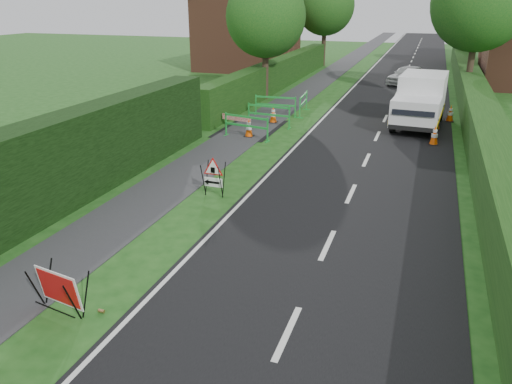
# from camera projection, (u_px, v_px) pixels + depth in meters

# --- Properties ---
(ground) EXTENTS (120.00, 120.00, 0.00)m
(ground) POSITION_uv_depth(u_px,v_px,m) (213.00, 248.00, 11.65)
(ground) COLOR #1A4915
(ground) RESTS_ON ground
(road_surface) EXTENTS (6.00, 90.00, 0.02)m
(road_surface) POSITION_uv_depth(u_px,v_px,m) (409.00, 68.00, 41.71)
(road_surface) COLOR black
(road_surface) RESTS_ON ground
(footpath) EXTENTS (2.00, 90.00, 0.02)m
(footpath) POSITION_uv_depth(u_px,v_px,m) (343.00, 65.00, 43.38)
(footpath) COLOR #2D2D30
(footpath) RESTS_ON ground
(hedge_west_near) EXTENTS (1.10, 18.00, 2.50)m
(hedge_west_near) POSITION_uv_depth(u_px,v_px,m) (40.00, 219.00, 13.17)
(hedge_west_near) COLOR black
(hedge_west_near) RESTS_ON ground
(hedge_west_far) EXTENTS (1.00, 24.00, 1.80)m
(hedge_west_far) POSITION_uv_depth(u_px,v_px,m) (278.00, 87.00, 32.54)
(hedge_west_far) COLOR #14380F
(hedge_west_far) RESTS_ON ground
(hedge_east) EXTENTS (1.20, 50.00, 1.50)m
(hedge_east) POSITION_uv_depth(u_px,v_px,m) (473.00, 120.00, 23.76)
(hedge_east) COLOR #14380F
(hedge_east) RESTS_ON ground
(house_west) EXTENTS (7.50, 7.40, 7.88)m
(house_west) POSITION_uv_depth(u_px,v_px,m) (248.00, 32.00, 40.05)
(house_west) COLOR brown
(house_west) RESTS_ON ground
(tree_nw) EXTENTS (4.40, 4.40, 6.70)m
(tree_nw) POSITION_uv_depth(u_px,v_px,m) (266.00, 17.00, 27.27)
(tree_nw) COLOR #2D2116
(tree_nw) RESTS_ON ground
(tree_ne) EXTENTS (5.20, 5.20, 7.79)m
(tree_ne) POSITION_uv_depth(u_px,v_px,m) (480.00, 3.00, 27.19)
(tree_ne) COLOR #2D2116
(tree_ne) RESTS_ON ground
(tree_fw) EXTENTS (4.80, 4.80, 7.24)m
(tree_fw) POSITION_uv_depth(u_px,v_px,m) (325.00, 6.00, 41.23)
(tree_fw) COLOR #2D2116
(tree_fw) RESTS_ON ground
(tree_fe) EXTENTS (4.20, 4.20, 6.33)m
(tree_fe) POSITION_uv_depth(u_px,v_px,m) (465.00, 13.00, 41.63)
(tree_fe) COLOR #2D2116
(tree_fe) RESTS_ON ground
(red_rect_sign) EXTENTS (1.10, 0.78, 0.87)m
(red_rect_sign) POSITION_uv_depth(u_px,v_px,m) (59.00, 289.00, 9.11)
(red_rect_sign) COLOR black
(red_rect_sign) RESTS_ON ground
(triangle_sign) EXTENTS (0.70, 0.70, 1.01)m
(triangle_sign) POSITION_uv_depth(u_px,v_px,m) (212.00, 174.00, 14.42)
(triangle_sign) COLOR black
(triangle_sign) RESTS_ON ground
(works_van) EXTENTS (2.28, 5.06, 2.25)m
(works_van) POSITION_uv_depth(u_px,v_px,m) (420.00, 100.00, 22.41)
(works_van) COLOR silver
(works_van) RESTS_ON ground
(traffic_cone_0) EXTENTS (0.38, 0.38, 0.79)m
(traffic_cone_0) POSITION_uv_depth(u_px,v_px,m) (435.00, 135.00, 19.71)
(traffic_cone_0) COLOR black
(traffic_cone_0) RESTS_ON ground
(traffic_cone_1) EXTENTS (0.38, 0.38, 0.79)m
(traffic_cone_1) POSITION_uv_depth(u_px,v_px,m) (437.00, 121.00, 22.00)
(traffic_cone_1) COLOR black
(traffic_cone_1) RESTS_ON ground
(traffic_cone_2) EXTENTS (0.38, 0.38, 0.79)m
(traffic_cone_2) POSITION_uv_depth(u_px,v_px,m) (450.00, 113.00, 23.44)
(traffic_cone_2) COLOR black
(traffic_cone_2) RESTS_ON ground
(traffic_cone_3) EXTENTS (0.38, 0.38, 0.79)m
(traffic_cone_3) POSITION_uv_depth(u_px,v_px,m) (249.00, 128.00, 20.85)
(traffic_cone_3) COLOR black
(traffic_cone_3) RESTS_ON ground
(traffic_cone_4) EXTENTS (0.38, 0.38, 0.79)m
(traffic_cone_4) POSITION_uv_depth(u_px,v_px,m) (273.00, 114.00, 23.21)
(traffic_cone_4) COLOR black
(traffic_cone_4) RESTS_ON ground
(ped_barrier_0) EXTENTS (2.09, 0.74, 1.00)m
(ped_barrier_0) POSITION_uv_depth(u_px,v_px,m) (246.00, 124.00, 20.46)
(ped_barrier_0) COLOR green
(ped_barrier_0) RESTS_ON ground
(ped_barrier_1) EXTENTS (2.09, 0.56, 1.00)m
(ped_barrier_1) POSITION_uv_depth(u_px,v_px,m) (269.00, 113.00, 22.42)
(ped_barrier_1) COLOR green
(ped_barrier_1) RESTS_ON ground
(ped_barrier_2) EXTENTS (2.07, 0.45, 1.00)m
(ped_barrier_2) POSITION_uv_depth(u_px,v_px,m) (275.00, 103.00, 24.45)
(ped_barrier_2) COLOR green
(ped_barrier_2) RESTS_ON ground
(ped_barrier_3) EXTENTS (0.50, 2.08, 1.00)m
(ped_barrier_3) POSITION_uv_depth(u_px,v_px,m) (303.00, 101.00, 24.91)
(ped_barrier_3) COLOR green
(ped_barrier_3) RESTS_ON ground
(redwhite_plank) EXTENTS (1.48, 0.35, 0.25)m
(redwhite_plank) POSITION_uv_depth(u_px,v_px,m) (237.00, 128.00, 22.44)
(redwhite_plank) COLOR red
(redwhite_plank) RESTS_ON ground
(litter_can) EXTENTS (0.12, 0.07, 0.07)m
(litter_can) POSITION_uv_depth(u_px,v_px,m) (102.00, 313.00, 9.27)
(litter_can) COLOR #BF7F4C
(litter_can) RESTS_ON ground
(hatchback_car) EXTENTS (2.84, 3.91, 1.24)m
(hatchback_car) POSITION_uv_depth(u_px,v_px,m) (407.00, 75.00, 33.43)
(hatchback_car) COLOR white
(hatchback_car) RESTS_ON ground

